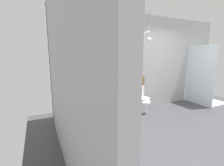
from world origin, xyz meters
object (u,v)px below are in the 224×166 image
Objects in this scene: toilet at (140,98)px; vanity_sink_right at (110,101)px; vanity_sink_left at (79,106)px; toothbrush_cup at (67,89)px; soap_dispenser at (116,83)px; shower_tray at (204,91)px.

vanity_sink_right is at bearing 179.27° from toilet.
vanity_sink_left is 1.00× the size of vanity_sink_right.
toothbrush_cup reaches higher than soap_dispenser.
vanity_sink_left is 1.19m from soap_dispenser.
toothbrush_cup is at bearing 173.89° from shower_tray.
vanity_sink_left is at bearing 180.00° from vanity_sink_right.
soap_dispenser is at bearing 166.80° from toilet.
soap_dispenser is (0.25, 0.16, 0.45)m from vanity_sink_right.
vanity_sink_right is at bearing -7.84° from toothbrush_cup.
toilet is (1.82, -0.01, -0.03)m from vanity_sink_left.
soap_dispenser is at bearing 31.91° from vanity_sink_right.
toilet reaches higher than vanity_sink_left.
vanity_sink_left is 1.82m from toilet.
vanity_sink_left is at bearing 179.61° from toilet.
shower_tray is (3.13, -0.49, -0.43)m from soap_dispenser.
toothbrush_cup is at bearing 175.54° from toilet.
shower_tray is (3.38, -0.33, 0.02)m from vanity_sink_right.
vanity_sink_right is at bearing 0.00° from vanity_sink_left.
soap_dispenser is at bearing 0.43° from toothbrush_cup.
toothbrush_cup is 1.33m from soap_dispenser.
shower_tray is (2.40, -0.32, 0.04)m from toilet.
shower_tray reaches higher than soap_dispenser.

